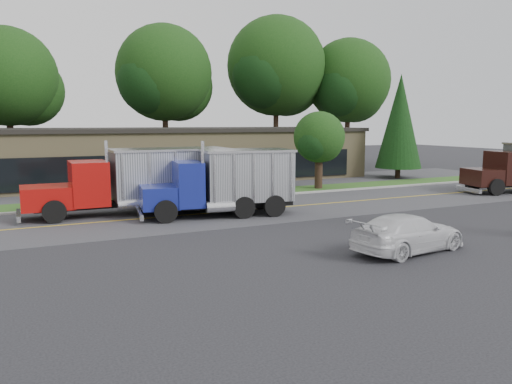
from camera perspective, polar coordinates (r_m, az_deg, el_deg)
ground at (r=18.71m, az=6.14°, el=-6.79°), size 140.00×140.00×0.00m
road at (r=26.60m, az=-4.10°, el=-2.35°), size 60.00×8.00×0.02m
center_line at (r=26.60m, az=-4.10°, el=-2.35°), size 60.00×0.12×0.01m
curb at (r=30.50m, az=-7.00°, el=-1.07°), size 60.00×0.30×0.12m
grass_verge at (r=32.19m, az=-8.02°, el=-0.62°), size 60.00×3.40×0.03m
far_parking at (r=36.94m, az=-10.37°, el=0.43°), size 60.00×7.00×0.02m
strip_mall at (r=43.04m, az=-9.98°, el=4.16°), size 32.00×12.00×4.00m
tree_far_b at (r=49.61m, az=-26.41°, el=11.24°), size 9.13×8.59×13.02m
tree_far_c at (r=51.54m, az=-10.32°, el=12.73°), size 10.07×9.47×14.36m
tree_far_d at (r=55.18m, az=2.41°, el=13.63°), size 11.23×10.57×16.02m
tree_far_e at (r=57.57m, az=10.56°, el=11.95°), size 9.79×9.21×13.96m
evergreen_right at (r=44.58m, az=16.10°, el=7.77°), size 3.89×3.89×8.84m
tree_verge at (r=36.21m, az=7.27°, el=5.95°), size 3.89×3.66×5.55m
dump_truck_red at (r=26.99m, az=-12.84°, el=1.51°), size 10.65×2.65×3.36m
dump_truck_blue at (r=25.54m, az=-3.39°, el=1.31°), size 7.94×3.62×3.36m
rally_car at (r=19.31m, az=17.01°, el=-4.50°), size 5.04×2.62×1.40m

